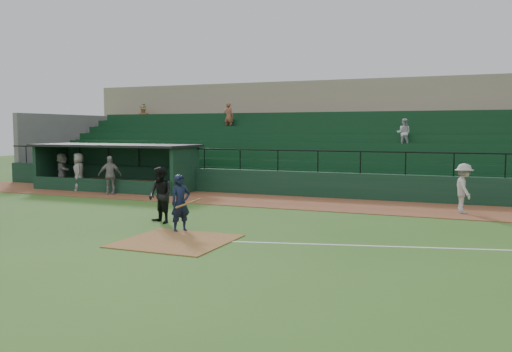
% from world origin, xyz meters
% --- Properties ---
extents(ground, '(90.00, 90.00, 0.00)m').
position_xyz_m(ground, '(0.00, 0.00, 0.00)').
color(ground, '#305B1D').
rests_on(ground, ground).
extents(warning_track, '(40.00, 4.00, 0.03)m').
position_xyz_m(warning_track, '(0.00, 8.00, 0.01)').
color(warning_track, brown).
rests_on(warning_track, ground).
extents(home_plate_dirt, '(3.00, 3.00, 0.03)m').
position_xyz_m(home_plate_dirt, '(0.00, -1.00, 0.01)').
color(home_plate_dirt, brown).
rests_on(home_plate_dirt, ground).
extents(foul_line, '(17.49, 4.44, 0.01)m').
position_xyz_m(foul_line, '(8.00, 1.20, 0.01)').
color(foul_line, white).
rests_on(foul_line, ground).
extents(stadium_structure, '(38.00, 13.08, 6.40)m').
position_xyz_m(stadium_structure, '(-0.00, 16.46, 2.30)').
color(stadium_structure, '#10321F').
rests_on(stadium_structure, ground).
extents(dugout, '(8.90, 3.20, 2.42)m').
position_xyz_m(dugout, '(-9.75, 9.56, 1.33)').
color(dugout, '#10321F').
rests_on(dugout, ground).
extents(batter_at_plate, '(1.15, 0.78, 1.80)m').
position_xyz_m(batter_at_plate, '(-0.63, 0.33, 0.90)').
color(batter_at_plate, black).
rests_on(batter_at_plate, ground).
extents(umpire, '(1.15, 1.05, 1.93)m').
position_xyz_m(umpire, '(-2.06, 1.44, 0.96)').
color(umpire, black).
rests_on(umpire, ground).
extents(runner, '(1.02, 1.37, 1.89)m').
position_xyz_m(runner, '(7.47, 7.54, 0.97)').
color(runner, '#A9A49E').
rests_on(runner, warning_track).
extents(dugout_player_a, '(1.19, 0.94, 1.88)m').
position_xyz_m(dugout_player_a, '(-8.72, 7.34, 0.97)').
color(dugout_player_a, gray).
rests_on(dugout_player_a, warning_track).
extents(dugout_player_b, '(1.09, 1.13, 1.95)m').
position_xyz_m(dugout_player_b, '(-11.15, 7.96, 1.01)').
color(dugout_player_b, gray).
rests_on(dugout_player_b, warning_track).
extents(dugout_player_c, '(1.68, 1.60, 1.90)m').
position_xyz_m(dugout_player_c, '(-12.98, 8.75, 0.98)').
color(dugout_player_c, '#9E9994').
rests_on(dugout_player_c, warning_track).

